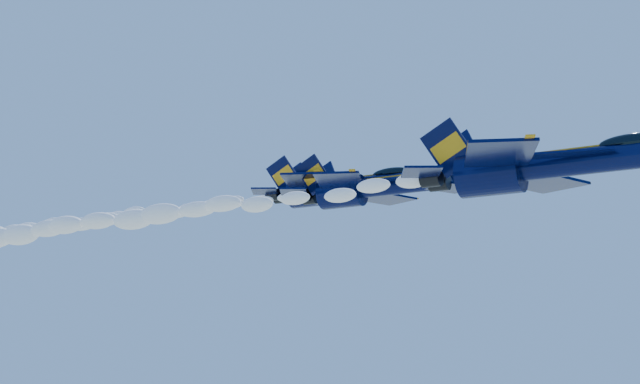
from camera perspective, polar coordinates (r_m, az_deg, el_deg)
The scene contains 6 objects.
jet_lead at distance 53.37m, azimuth 14.51°, elevation 1.74°, with size 17.85×14.64×6.63m.
smoke_trail_jet_lead at distance 65.71m, azimuth -9.73°, elevation -1.37°, with size 40.62×1.85×1.66m, color white.
jet_second at distance 70.71m, azimuth 3.80°, elevation 0.35°, with size 16.65×13.66×6.19m.
smoke_trail_jet_second at distance 85.66m, azimuth -13.04°, elevation -1.81°, with size 40.62×1.72×1.55m, color white.
jet_third at distance 76.26m, azimuth 1.61°, elevation 0.36°, with size 17.01×13.95×6.32m.
smoke_trail_jet_third at distance 91.88m, azimuth -13.87°, elevation -1.67°, with size 40.62×1.76×1.58m, color white.
Camera 1 is at (32.26, -64.01, 135.68)m, focal length 50.00 mm.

